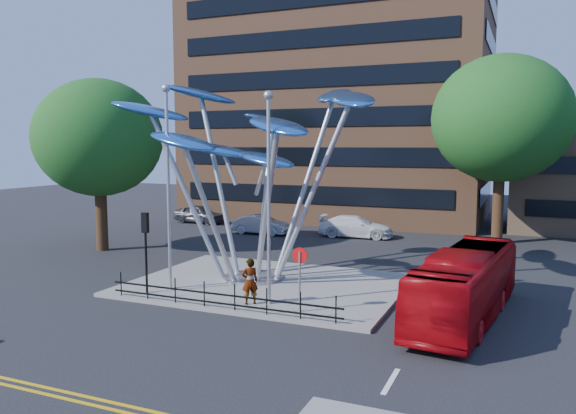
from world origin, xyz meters
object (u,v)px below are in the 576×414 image
at_px(tree_right, 502,119).
at_px(parked_car_mid, 261,225).
at_px(street_lamp_left, 168,169).
at_px(no_entry_sign_island, 300,268).
at_px(tree_left, 99,138).
at_px(street_lamp_right, 269,179).
at_px(parked_car_left, 199,214).
at_px(traffic_light_island, 145,235).
at_px(parked_car_right, 356,227).
at_px(red_bus, 465,285).
at_px(pedestrian, 250,281).
at_px(leaf_sculpture, 252,135).

relative_size(tree_right, parked_car_mid, 2.90).
distance_m(street_lamp_left, no_entry_sign_island, 7.47).
bearing_deg(tree_left, street_lamp_right, -25.77).
xyz_separation_m(street_lamp_right, parked_car_left, (-15.47, 19.57, -4.34)).
xyz_separation_m(tree_left, street_lamp_right, (14.50, -7.00, -1.70)).
bearing_deg(parked_car_left, traffic_light_island, -148.63).
bearing_deg(no_entry_sign_island, parked_car_right, 99.79).
distance_m(traffic_light_island, parked_car_right, 18.74).
xyz_separation_m(red_bus, parked_car_right, (-8.90, 16.25, -0.55)).
height_order(street_lamp_left, pedestrian, street_lamp_left).
bearing_deg(tree_left, parked_car_right, 39.90).
height_order(street_lamp_left, no_entry_sign_island, street_lamp_left).
bearing_deg(leaf_sculpture, no_entry_sign_island, -45.67).
bearing_deg(parked_car_right, traffic_light_island, 163.53).
relative_size(leaf_sculpture, parked_car_mid, 3.05).
height_order(red_bus, parked_car_mid, red_bus).
xyz_separation_m(tree_right, red_bus, (-0.24, -17.51, -6.74)).
height_order(street_lamp_left, parked_car_mid, street_lamp_left).
height_order(tree_right, parked_car_left, tree_right).
distance_m(street_lamp_right, pedestrian, 4.10).
xyz_separation_m(leaf_sculpture, parked_car_left, (-12.90, 15.89, -6.12)).
height_order(leaf_sculpture, pedestrian, leaf_sculpture).
bearing_deg(street_lamp_right, street_lamp_left, 174.29).
distance_m(pedestrian, parked_car_left, 24.79).
bearing_deg(parked_car_right, tree_right, -86.75).
bearing_deg(red_bus, parked_car_right, 125.42).
relative_size(tree_left, leaf_sculpture, 0.81).
height_order(tree_right, street_lamp_left, tree_right).
bearing_deg(parked_car_left, tree_right, -86.47).
relative_size(street_lamp_left, traffic_light_island, 2.57).
bearing_deg(parked_car_left, tree_left, -170.64).
height_order(red_bus, parked_car_right, red_bus).
height_order(tree_right, tree_left, tree_right).
relative_size(tree_right, leaf_sculpture, 0.95).
bearing_deg(tree_left, traffic_light_island, -39.81).
height_order(street_lamp_right, parked_car_mid, street_lamp_right).
distance_m(street_lamp_left, traffic_light_island, 2.96).
xyz_separation_m(leaf_sculpture, street_lamp_right, (2.57, -3.68, -1.78)).
distance_m(parked_car_mid, parked_car_right, 6.79).
relative_size(street_lamp_right, parked_car_right, 1.61).
xyz_separation_m(street_lamp_right, no_entry_sign_island, (1.50, -0.48, -3.28)).
xyz_separation_m(street_lamp_left, parked_car_right, (3.35, 17.25, -4.61)).
distance_m(leaf_sculpture, parked_car_mid, 15.21).
bearing_deg(parked_car_left, street_lamp_right, -136.72).
bearing_deg(red_bus, leaf_sculpture, 174.16).
height_order(street_lamp_right, pedestrian, street_lamp_right).
bearing_deg(red_bus, traffic_light_island, -164.41).
relative_size(street_lamp_right, parked_car_mid, 1.99).
height_order(tree_left, pedestrian, tree_left).
height_order(traffic_light_island, parked_car_mid, traffic_light_island).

